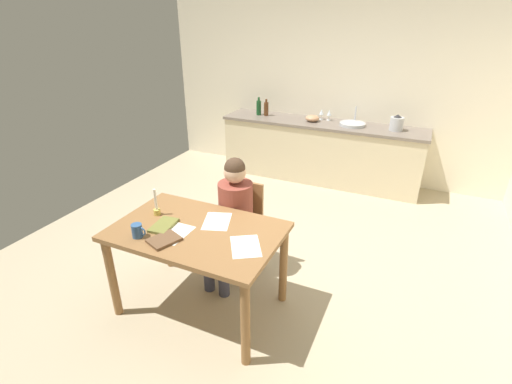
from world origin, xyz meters
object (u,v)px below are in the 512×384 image
mixing_bowl (312,118)px  sink_unit (352,124)px  stovetop_kettle (397,123)px  chair_at_table (240,222)px  bottle_oil (259,107)px  bottle_vinegar (266,109)px  candlestick (157,208)px  book_cookery (164,240)px  wine_glass_by_kettle (322,112)px  book_magazine (164,225)px  coffee_mug (137,231)px  dining_table (197,241)px  person_seated (232,213)px  wine_glass_near_sink (329,113)px

mixing_bowl → sink_unit: bearing=1.6°
stovetop_kettle → chair_at_table: bearing=-114.1°
mixing_bowl → stovetop_kettle: 1.17m
bottle_oil → bottle_vinegar: bearing=4.5°
candlestick → book_cookery: bearing=-45.3°
stovetop_kettle → wine_glass_by_kettle: size_ratio=1.43×
chair_at_table → bottle_oil: size_ratio=3.25×
stovetop_kettle → book_magazine: bearing=-113.7°
chair_at_table → stovetop_kettle: 2.77m
book_magazine → coffee_mug: bearing=-117.7°
mixing_bowl → coffee_mug: bearing=-95.5°
bottle_oil → coffee_mug: bearing=-81.0°
coffee_mug → candlestick: candlestick is taller
bottle_vinegar → candlestick: bearing=-83.9°
stovetop_kettle → dining_table: bearing=-110.1°
mixing_bowl → person_seated: bearing=-88.9°
coffee_mug → bottle_oil: size_ratio=0.45×
person_seated → wine_glass_near_sink: (0.15, 2.79, 0.33)m
chair_at_table → bottle_vinegar: size_ratio=3.51×
candlestick → bottle_vinegar: size_ratio=0.94×
stovetop_kettle → wine_glass_near_sink: bearing=171.2°
stovetop_kettle → wine_glass_near_sink: (-0.97, 0.15, 0.01)m
sink_unit → coffee_mug: bearing=-104.9°
coffee_mug → bottle_vinegar: (-0.42, 3.47, 0.17)m
coffee_mug → book_magazine: bearing=68.6°
coffee_mug → stovetop_kettle: (1.50, 3.45, 0.16)m
sink_unit → wine_glass_by_kettle: size_ratio=2.34×
person_seated → coffee_mug: bearing=-115.3°
book_magazine → bottle_vinegar: bearing=92.5°
dining_table → coffee_mug: 0.48m
bottle_oil → wine_glass_by_kettle: bottle_oil is taller
book_magazine → sink_unit: bearing=69.2°
dining_table → book_cookery: size_ratio=6.04×
book_cookery → sink_unit: 3.49m
book_cookery → bottle_vinegar: bearing=122.0°
coffee_mug → candlestick: size_ratio=0.52×
dining_table → bottle_vinegar: 3.30m
mixing_bowl → wine_glass_by_kettle: size_ratio=1.32×
person_seated → coffee_mug: (-0.38, -0.81, 0.16)m
chair_at_table → bottle_vinegar: bearing=107.9°
wine_glass_near_sink → book_cookery: bearing=-95.1°
bottle_vinegar → stovetop_kettle: bearing=-0.7°
candlestick → wine_glass_near_sink: size_ratio=1.55×
person_seated → book_magazine: 0.68m
candlestick → wine_glass_by_kettle: 3.30m
wine_glass_near_sink → dining_table: bearing=-93.3°
chair_at_table → coffee_mug: 1.09m
dining_table → mixing_bowl: (-0.01, 3.15, 0.27)m
dining_table → stovetop_kettle: 3.39m
person_seated → book_cookery: person_seated is taller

